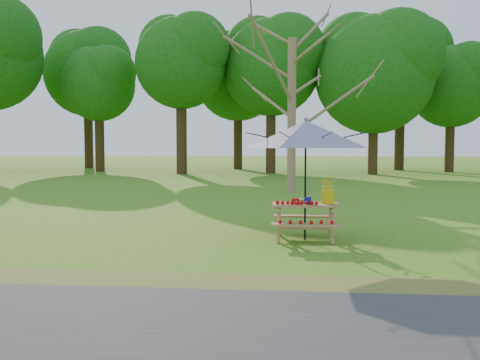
{
  "coord_description": "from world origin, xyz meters",
  "views": [
    {
      "loc": [
        3.47,
        -9.36,
        1.8
      ],
      "look_at": [
        2.54,
        0.5,
        1.1
      ],
      "focal_mm": 40.0,
      "sensor_mm": 36.0,
      "label": 1
    }
  ],
  "objects": [
    {
      "name": "tomatoes_row",
      "position": [
        3.6,
        0.32,
        0.71
      ],
      "size": [
        0.77,
        0.13,
        0.07
      ],
      "primitive_type": null,
      "color": "red",
      "rests_on": "picnic_table"
    },
    {
      "name": "flower_bucket",
      "position": [
        4.17,
        0.58,
        0.95
      ],
      "size": [
        0.37,
        0.34,
        0.53
      ],
      "color": "yellow",
      "rests_on": "picnic_table"
    },
    {
      "name": "ground",
      "position": [
        0.0,
        0.0,
        0.0
      ],
      "size": [
        120.0,
        120.0,
        0.0
      ],
      "primitive_type": "plane",
      "color": "#3A6C14",
      "rests_on": "ground"
    },
    {
      "name": "patio_umbrella",
      "position": [
        3.75,
        0.5,
        1.95
      ],
      "size": [
        2.96,
        2.96,
        2.26
      ],
      "color": "black",
      "rests_on": "ground"
    },
    {
      "name": "produce_bins",
      "position": [
        3.7,
        0.52,
        0.72
      ],
      "size": [
        0.36,
        0.33,
        0.13
      ],
      "color": "#A81B0D",
      "rests_on": "picnic_table"
    },
    {
      "name": "treeline",
      "position": [
        0.0,
        22.0,
        8.0
      ],
      "size": [
        60.0,
        12.0,
        16.0
      ],
      "primitive_type": null,
      "color": "#18500D",
      "rests_on": "ground"
    },
    {
      "name": "drygrass_strip",
      "position": [
        0.0,
        -2.8,
        0.0
      ],
      "size": [
        120.0,
        1.2,
        0.01
      ],
      "primitive_type": "cube",
      "color": "olive",
      "rests_on": "ground"
    },
    {
      "name": "picnic_table",
      "position": [
        3.75,
        0.5,
        0.33
      ],
      "size": [
        1.2,
        1.32,
        0.67
      ],
      "color": "#9B7446",
      "rests_on": "ground"
    }
  ]
}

